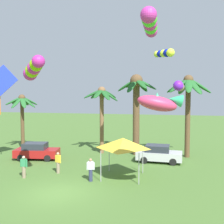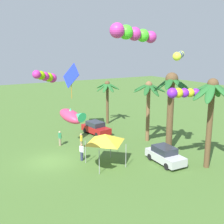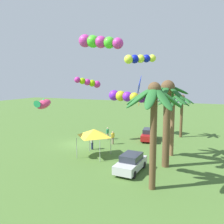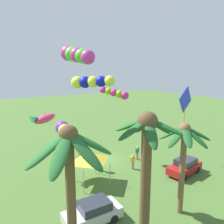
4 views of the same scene
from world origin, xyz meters
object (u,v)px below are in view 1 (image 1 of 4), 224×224
(palm_tree_1, at_px, (22,108))
(parked_car_0, at_px, (37,151))
(kite_tube_0, at_px, (164,53))
(kite_tube_1, at_px, (150,23))
(festival_tent, at_px, (123,143))
(kite_tube_2, at_px, (179,87))
(spectator_2, at_px, (91,170))
(kite_tube_3, at_px, (34,69))
(parked_car_1, at_px, (159,154))
(spectator_1, at_px, (58,163))
(palm_tree_2, at_px, (136,98))
(kite_fish_5, at_px, (160,103))
(palm_tree_0, at_px, (188,95))
(palm_tree_3, at_px, (102,102))
(spectator_0, at_px, (24,167))
(kite_diamond_4, at_px, (0,83))

(palm_tree_1, bearing_deg, parked_car_0, -46.16)
(kite_tube_0, xyz_separation_m, kite_tube_1, (-0.98, -4.02, 1.69))
(festival_tent, distance_m, kite_tube_2, 7.54)
(spectator_2, height_order, kite_tube_3, kite_tube_3)
(parked_car_1, bearing_deg, spectator_1, -146.34)
(festival_tent, xyz_separation_m, kite_tube_2, (4.00, 4.89, 4.12))
(palm_tree_2, distance_m, kite_fish_5, 11.79)
(parked_car_0, xyz_separation_m, kite_tube_3, (3.57, -6.94, 6.80))
(palm_tree_0, xyz_separation_m, festival_tent, (-4.87, -7.27, -3.43))
(kite_tube_3, bearing_deg, palm_tree_0, 47.13)
(palm_tree_1, height_order, kite_tube_0, kite_tube_0)
(kite_tube_2, distance_m, kite_fish_5, 9.18)
(spectator_2, relative_size, kite_tube_1, 0.37)
(palm_tree_0, bearing_deg, kite_tube_0, -141.02)
(parked_car_1, xyz_separation_m, kite_tube_2, (1.65, 0.08, 5.84))
(palm_tree_3, bearing_deg, kite_tube_2, -18.13)
(parked_car_1, height_order, festival_tent, festival_tent)
(parked_car_1, bearing_deg, palm_tree_2, 132.32)
(palm_tree_2, relative_size, festival_tent, 2.74)
(palm_tree_1, bearing_deg, kite_tube_3, -56.33)
(palm_tree_3, bearing_deg, palm_tree_2, 0.44)
(spectator_2, bearing_deg, spectator_0, -176.55)
(spectator_1, bearing_deg, kite_tube_0, 36.02)
(palm_tree_0, height_order, kite_tube_3, kite_tube_3)
(spectator_1, xyz_separation_m, spectator_2, (2.94, -1.30, 0.00))
(spectator_0, bearing_deg, kite_fish_5, -14.61)
(palm_tree_0, xyz_separation_m, parked_car_1, (-2.52, -2.46, -5.14))
(spectator_0, xyz_separation_m, festival_tent, (6.88, 1.64, 1.65))
(spectator_2, height_order, kite_tube_2, kite_tube_2)
(palm_tree_0, relative_size, kite_fish_5, 2.91)
(palm_tree_1, bearing_deg, kite_fish_5, -37.38)
(parked_car_1, distance_m, kite_tube_0, 8.78)
(palm_tree_0, distance_m, spectator_2, 12.14)
(kite_tube_1, bearing_deg, festival_tent, -139.06)
(parked_car_1, xyz_separation_m, kite_tube_1, (-0.63, -3.32, 10.43))
(palm_tree_1, relative_size, kite_tube_2, 1.91)
(palm_tree_3, height_order, kite_tube_0, kite_tube_0)
(spectator_2, relative_size, kite_tube_2, 0.52)
(palm_tree_2, height_order, parked_car_1, palm_tree_2)
(spectator_1, bearing_deg, spectator_0, -140.43)
(parked_car_0, relative_size, kite_tube_0, 1.85)
(parked_car_1, bearing_deg, spectator_2, -125.28)
(spectator_0, bearing_deg, parked_car_0, 108.36)
(palm_tree_3, relative_size, parked_car_1, 1.68)
(spectator_2, bearing_deg, palm_tree_2, 76.72)
(spectator_1, bearing_deg, palm_tree_3, 78.13)
(festival_tent, bearing_deg, kite_diamond_4, 172.33)
(parked_car_1, bearing_deg, palm_tree_1, 170.82)
(palm_tree_1, height_order, palm_tree_3, palm_tree_3)
(kite_diamond_4, xyz_separation_m, kite_fish_5, (13.44, -5.58, -1.33))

